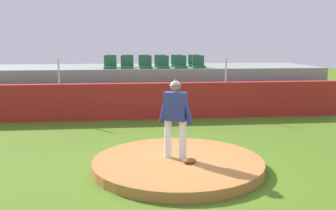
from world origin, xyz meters
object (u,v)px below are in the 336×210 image
Objects in this scene: stadium_chair_5 at (199,64)px; stadium_chair_9 at (160,63)px; stadium_chair_7 at (128,63)px; stadium_chair_1 at (127,65)px; stadium_chair_4 at (181,64)px; pitcher at (175,113)px; baseball at (166,148)px; stadium_chair_11 at (194,63)px; stadium_chair_10 at (177,63)px; stadium_chair_2 at (146,65)px; stadium_chair_6 at (111,63)px; stadium_chair_3 at (163,64)px; stadium_chair_8 at (144,63)px; fielding_glove at (189,161)px; stadium_chair_0 at (110,65)px.

stadium_chair_5 and stadium_chair_9 have the same top height.
stadium_chair_7 is 1.00× the size of stadium_chair_9.
stadium_chair_1 and stadium_chair_4 have the same top height.
pitcher is 7.78m from stadium_chair_7.
stadium_chair_4 is (1.24, 6.09, 1.67)m from baseball.
stadium_chair_11 is (0.72, 0.93, 0.00)m from stadium_chair_4.
stadium_chair_1 is at bearing 23.09° from stadium_chair_10.
stadium_chair_9 is (0.67, 0.92, 0.00)m from stadium_chair_2.
stadium_chair_6 is at bearing -53.18° from stadium_chair_1.
stadium_chair_4 is 0.73m from stadium_chair_5.
stadium_chair_6 is at bearing -23.55° from stadium_chair_3.
stadium_chair_5 is 1.00× the size of stadium_chair_8.
stadium_chair_8 is (-0.30, 7.66, 0.67)m from pitcher.
stadium_chair_1 is at bearing 86.12° from fielding_glove.
stadium_chair_5 is at bearing -179.77° from stadium_chair_1.
baseball is 0.15× the size of stadium_chair_6.
stadium_chair_4 is (1.39, 0.02, 0.00)m from stadium_chair_2.
stadium_chair_2 and stadium_chair_7 have the same top height.
stadium_chair_10 is (1.23, 6.99, 1.67)m from baseball.
stadium_chair_6 is at bearing 89.54° from fielding_glove.
stadium_chair_7 is 2.07m from stadium_chair_10.
stadium_chair_8 is (0.73, 0.89, 0.00)m from stadium_chair_1.
stadium_chair_5 is 1.16m from stadium_chair_10.
stadium_chair_3 is at bearing 145.82° from stadium_chair_7.
stadium_chair_2 and stadium_chair_8 have the same top height.
fielding_glove is 0.60× the size of stadium_chair_1.
stadium_chair_4 and stadium_chair_8 have the same top height.
stadium_chair_10 is at bearing 179.55° from stadium_chair_7.
stadium_chair_5 is 1.00× the size of stadium_chair_9.
stadium_chair_0 is (-1.68, 6.79, 0.67)m from pitcher.
stadium_chair_2 and stadium_chair_3 have the same top height.
stadium_chair_7 and stadium_chair_8 have the same top height.
pitcher is at bearing 92.49° from stadium_chair_2.
stadium_chair_0 is at bearing 131.46° from pitcher.
baseball is 0.15× the size of stadium_chair_2.
stadium_chair_3 is at bearing 114.26° from pitcher.
stadium_chair_11 is at bearing -179.60° from stadium_chair_7.
stadium_chair_10 is (-0.01, 0.90, 0.00)m from stadium_chair_4.
fielding_glove is at bearing 94.39° from stadium_chair_2.
stadium_chair_3 and stadium_chair_11 have the same top height.
stadium_chair_3 is at bearing 156.45° from stadium_chair_6.
stadium_chair_7 is (-1.25, 8.10, 1.65)m from fielding_glove.
stadium_chair_7 reaches higher than fielding_glove.
stadium_chair_8 is 1.00× the size of stadium_chair_9.
baseball is 7.18m from stadium_chair_8.
stadium_chair_5 is (1.82, 6.79, 0.67)m from pitcher.
stadium_chair_3 and stadium_chair_10 have the same top height.
baseball is at bearing 98.23° from stadium_chair_1.
stadium_chair_0 is 1.39m from stadium_chair_2.
stadium_chair_8 is 1.38m from stadium_chair_10.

